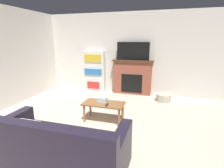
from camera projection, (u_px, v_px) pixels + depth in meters
wall_back at (124, 54)px, 5.95m from camera, size 6.45×0.06×2.70m
wall_side at (1, 58)px, 4.54m from camera, size 0.06×5.62×2.70m
fireplace at (132, 77)px, 5.92m from camera, size 1.37×0.28×1.16m
tv at (133, 51)px, 5.69m from camera, size 1.06×0.03×0.58m
couch at (58, 150)px, 2.51m from camera, size 1.96×0.94×0.86m
coffee_table at (104, 106)px, 3.95m from camera, size 0.93×0.47×0.44m
tissue_box at (102, 100)px, 4.00m from camera, size 0.22×0.12×0.10m
remote_control at (107, 105)px, 3.79m from camera, size 0.04×0.15×0.02m
bookshelf at (94, 71)px, 6.24m from camera, size 0.78×0.29×1.44m
storage_basket at (164, 98)px, 5.31m from camera, size 0.44×0.44×0.22m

